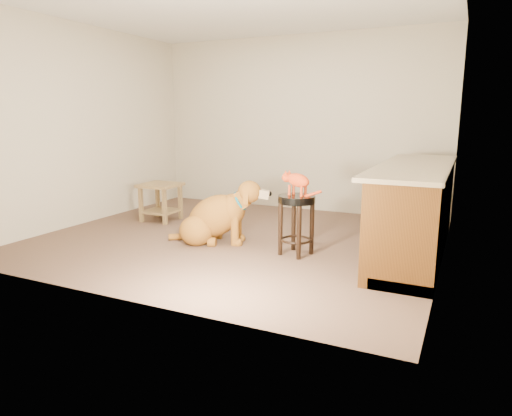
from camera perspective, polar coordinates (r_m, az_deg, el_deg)
The scene contains 8 objects.
floor at distance 5.42m, azimuth -2.39°, elevation -3.85°, with size 4.50×4.00×0.01m, color brown.
room_shell at distance 5.23m, azimuth -2.55°, elevation 14.16°, with size 4.54×4.04×2.62m.
cabinet_run at distance 5.05m, azimuth 19.23°, elevation -0.51°, with size 0.70×2.56×0.94m.
padded_stool at distance 4.72m, azimuth 5.07°, elevation -0.62°, with size 0.40×0.40×0.63m.
wood_stool at distance 5.50m, azimuth 16.92°, elevation -0.08°, with size 0.49×0.49×0.72m.
side_table at distance 6.41m, azimuth -11.83°, elevation 1.44°, with size 0.51×0.51×0.52m.
golden_retriever at distance 5.22m, azimuth -5.06°, elevation -1.22°, with size 1.18×0.71×0.77m.
tabby_kitten at distance 4.67m, azimuth 5.05°, elevation 3.41°, with size 0.45×0.20×0.28m.
Camera 1 is at (2.43, -4.62, 1.44)m, focal length 32.00 mm.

